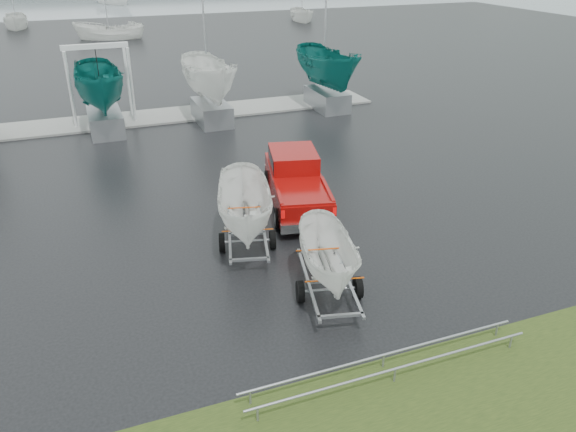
% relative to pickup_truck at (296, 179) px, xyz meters
% --- Properties ---
extents(ground_plane, '(120.00, 120.00, 0.00)m').
position_rel_pickup_truck_xyz_m(ground_plane, '(-5.47, 0.10, -0.94)').
color(ground_plane, black).
rests_on(ground_plane, ground).
extents(dock, '(30.00, 3.00, 0.12)m').
position_rel_pickup_truck_xyz_m(dock, '(-5.47, 13.10, -0.89)').
color(dock, gray).
rests_on(dock, ground).
extents(pickup_truck, '(3.05, 5.70, 1.80)m').
position_rel_pickup_truck_xyz_m(pickup_truck, '(0.00, 0.00, 0.00)').
color(pickup_truck, maroon).
rests_on(pickup_truck, ground).
extents(trailer_hitched, '(1.99, 3.78, 4.25)m').
position_rel_pickup_truck_xyz_m(trailer_hitched, '(-1.44, -6.02, 1.38)').
color(trailer_hitched, gray).
rests_on(trailer_hitched, ground).
extents(trailer_parked, '(2.11, 3.78, 5.06)m').
position_rel_pickup_truck_xyz_m(trailer_parked, '(-2.70, -2.60, 1.80)').
color(trailer_parked, gray).
rests_on(trailer_parked, ground).
extents(boat_hoist, '(3.30, 2.18, 4.12)m').
position_rel_pickup_truck_xyz_m(boat_hoist, '(-5.79, 13.10, 1.73)').
color(boat_hoist, silver).
rests_on(boat_hoist, ground).
extents(keelboat_1, '(2.34, 3.20, 7.33)m').
position_rel_pickup_truck_xyz_m(keelboat_1, '(-5.88, 11.30, 2.77)').
color(keelboat_1, gray).
rests_on(keelboat_1, ground).
extents(keelboat_2, '(2.37, 3.20, 10.54)m').
position_rel_pickup_truck_xyz_m(keelboat_2, '(-0.42, 11.11, 2.82)').
color(keelboat_2, gray).
rests_on(keelboat_2, ground).
extents(keelboat_3, '(2.40, 3.20, 10.57)m').
position_rel_pickup_truck_xyz_m(keelboat_3, '(6.48, 11.41, 2.86)').
color(keelboat_3, gray).
rests_on(keelboat_3, ground).
extents(mast_rack_2, '(7.00, 0.56, 0.06)m').
position_rel_pickup_truck_xyz_m(mast_rack_2, '(-1.47, -9.40, -0.59)').
color(mast_rack_2, gray).
rests_on(mast_rack_2, ground).
extents(moored_boat_1, '(2.50, 2.56, 11.30)m').
position_rel_pickup_truck_xyz_m(moored_boat_1, '(-11.86, 53.93, -0.94)').
color(moored_boat_1, white).
rests_on(moored_boat_1, ground).
extents(moored_boat_2, '(3.17, 3.12, 11.42)m').
position_rel_pickup_truck_xyz_m(moored_boat_2, '(-2.97, 42.26, -0.94)').
color(moored_boat_2, white).
rests_on(moored_boat_2, ground).
extents(moored_boat_3, '(2.74, 2.79, 11.14)m').
position_rel_pickup_truck_xyz_m(moored_boat_3, '(20.05, 48.30, -0.93)').
color(moored_boat_3, white).
rests_on(moored_boat_3, ground).
extents(moored_boat_5, '(4.13, 4.15, 11.96)m').
position_rel_pickup_truck_xyz_m(moored_boat_5, '(0.67, 77.23, -0.94)').
color(moored_boat_5, white).
rests_on(moored_boat_5, ground).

